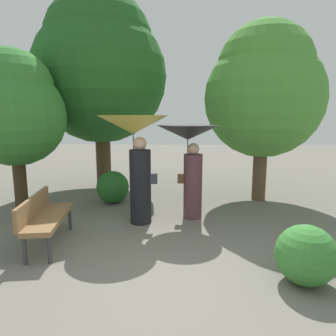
{
  "coord_description": "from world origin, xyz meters",
  "views": [
    {
      "loc": [
        0.28,
        -3.51,
        2.08
      ],
      "look_at": [
        0.0,
        2.7,
        1.03
      ],
      "focal_mm": 31.83,
      "sensor_mm": 36.0,
      "label": 1
    }
  ],
  "objects_px": {
    "tree_near_right": "(264,89)",
    "tree_mid_left": "(100,66)",
    "person_left": "(135,143)",
    "park_bench": "(44,215)",
    "person_right": "(189,149)",
    "tree_near_left": "(14,108)"
  },
  "relations": [
    {
      "from": "person_left",
      "to": "tree_mid_left",
      "type": "relative_size",
      "value": 0.38
    },
    {
      "from": "tree_near_right",
      "to": "person_right",
      "type": "bearing_deg",
      "value": -140.83
    },
    {
      "from": "person_left",
      "to": "person_right",
      "type": "relative_size",
      "value": 1.1
    },
    {
      "from": "person_left",
      "to": "person_right",
      "type": "xyz_separation_m",
      "value": [
        1.05,
        0.35,
        -0.15
      ]
    },
    {
      "from": "tree_near_right",
      "to": "tree_mid_left",
      "type": "bearing_deg",
      "value": 165.21
    },
    {
      "from": "person_left",
      "to": "tree_near_left",
      "type": "relative_size",
      "value": 0.6
    },
    {
      "from": "person_right",
      "to": "tree_near_right",
      "type": "bearing_deg",
      "value": -43.67
    },
    {
      "from": "person_left",
      "to": "park_bench",
      "type": "distance_m",
      "value": 2.08
    },
    {
      "from": "tree_near_left",
      "to": "tree_mid_left",
      "type": "bearing_deg",
      "value": 58.16
    },
    {
      "from": "tree_near_left",
      "to": "tree_mid_left",
      "type": "height_order",
      "value": "tree_mid_left"
    },
    {
      "from": "tree_near_right",
      "to": "tree_mid_left",
      "type": "relative_size",
      "value": 0.78
    },
    {
      "from": "park_bench",
      "to": "tree_near_left",
      "type": "xyz_separation_m",
      "value": [
        -1.45,
        1.95,
        1.79
      ]
    },
    {
      "from": "park_bench",
      "to": "person_left",
      "type": "bearing_deg",
      "value": -57.78
    },
    {
      "from": "tree_near_left",
      "to": "tree_mid_left",
      "type": "xyz_separation_m",
      "value": [
        1.36,
        2.2,
        1.22
      ]
    },
    {
      "from": "person_right",
      "to": "tree_mid_left",
      "type": "distance_m",
      "value": 4.17
    },
    {
      "from": "person_right",
      "to": "park_bench",
      "type": "xyz_separation_m",
      "value": [
        -2.4,
        -1.51,
        -0.94
      ]
    },
    {
      "from": "person_left",
      "to": "tree_near_right",
      "type": "height_order",
      "value": "tree_near_right"
    },
    {
      "from": "person_right",
      "to": "tree_near_left",
      "type": "height_order",
      "value": "tree_near_left"
    },
    {
      "from": "tree_near_left",
      "to": "tree_mid_left",
      "type": "relative_size",
      "value": 0.64
    },
    {
      "from": "park_bench",
      "to": "tree_mid_left",
      "type": "relative_size",
      "value": 0.28
    },
    {
      "from": "park_bench",
      "to": "tree_mid_left",
      "type": "bearing_deg",
      "value": -7.33
    },
    {
      "from": "person_right",
      "to": "park_bench",
      "type": "distance_m",
      "value": 2.99
    }
  ]
}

